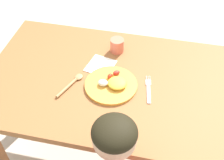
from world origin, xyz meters
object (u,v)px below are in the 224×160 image
(plate, at_px, (112,84))
(fork, at_px, (148,90))
(spoon, at_px, (72,83))
(drinking_cup, at_px, (117,45))

(plate, relative_size, fork, 1.41)
(spoon, height_order, drinking_cup, drinking_cup)
(spoon, bearing_deg, plate, -58.97)
(drinking_cup, bearing_deg, plate, -83.72)
(plate, xyz_separation_m, fork, (0.19, 0.01, -0.01))
(spoon, bearing_deg, drinking_cup, -6.54)
(plate, relative_size, drinking_cup, 3.37)
(spoon, xyz_separation_m, drinking_cup, (0.18, 0.32, 0.03))
(plate, distance_m, spoon, 0.21)
(plate, distance_m, drinking_cup, 0.29)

